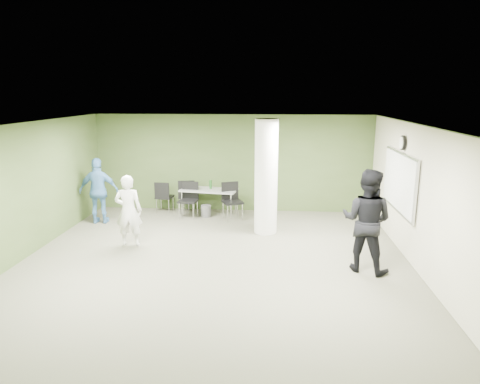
# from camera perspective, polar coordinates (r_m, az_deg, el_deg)

# --- Properties ---
(floor) EXTENTS (8.00, 8.00, 0.00)m
(floor) POSITION_cam_1_polar(r_m,az_deg,el_deg) (8.96, -3.36, -9.22)
(floor) COLOR #4F4D3E
(floor) RESTS_ON ground
(ceiling) EXTENTS (8.00, 8.00, 0.00)m
(ceiling) POSITION_cam_1_polar(r_m,az_deg,el_deg) (8.31, -3.62, 8.95)
(ceiling) COLOR white
(ceiling) RESTS_ON wall_back
(wall_back) EXTENTS (8.00, 2.80, 0.02)m
(wall_back) POSITION_cam_1_polar(r_m,az_deg,el_deg) (12.42, -0.96, 3.85)
(wall_back) COLOR #3E5327
(wall_back) RESTS_ON floor
(wall_left) EXTENTS (0.02, 8.00, 2.80)m
(wall_left) POSITION_cam_1_polar(r_m,az_deg,el_deg) (9.90, -27.09, -0.00)
(wall_left) COLOR #3E5327
(wall_left) RESTS_ON floor
(wall_right_cream) EXTENTS (0.02, 8.00, 2.80)m
(wall_right_cream) POSITION_cam_1_polar(r_m,az_deg,el_deg) (8.91, 22.92, -0.92)
(wall_right_cream) COLOR beige
(wall_right_cream) RESTS_ON floor
(column) EXTENTS (0.56, 0.56, 2.80)m
(column) POSITION_cam_1_polar(r_m,az_deg,el_deg) (10.40, 3.50, 2.01)
(column) COLOR silver
(column) RESTS_ON floor
(whiteboard) EXTENTS (0.05, 2.30, 1.30)m
(whiteboard) POSITION_cam_1_polar(r_m,az_deg,el_deg) (9.98, 20.44, 1.31)
(whiteboard) COLOR silver
(whiteboard) RESTS_ON wall_right_cream
(wall_clock) EXTENTS (0.06, 0.32, 0.32)m
(wall_clock) POSITION_cam_1_polar(r_m,az_deg,el_deg) (9.86, 20.84, 6.15)
(wall_clock) COLOR black
(wall_clock) RESTS_ON wall_right_cream
(folding_table) EXTENTS (1.66, 0.92, 1.00)m
(folding_table) POSITION_cam_1_polar(r_m,az_deg,el_deg) (12.05, -4.13, 0.14)
(folding_table) COLOR gray
(folding_table) RESTS_ON floor
(wastebasket) EXTENTS (0.28, 0.28, 0.33)m
(wastebasket) POSITION_cam_1_polar(r_m,az_deg,el_deg) (12.01, -4.57, -2.55)
(wastebasket) COLOR #4C4C4C
(wastebasket) RESTS_ON floor
(chair_back_left) EXTENTS (0.49, 0.49, 0.91)m
(chair_back_left) POSITION_cam_1_polar(r_m,az_deg,el_deg) (12.51, -10.16, -0.35)
(chair_back_left) COLOR black
(chair_back_left) RESTS_ON floor
(chair_back_right) EXTENTS (0.57, 0.57, 0.98)m
(chair_back_right) POSITION_cam_1_polar(r_m,az_deg,el_deg) (12.35, -7.14, -0.22)
(chair_back_right) COLOR black
(chair_back_right) RESTS_ON floor
(chair_table_left) EXTENTS (0.54, 0.54, 0.98)m
(chair_table_left) POSITION_cam_1_polar(r_m,az_deg,el_deg) (11.97, -6.80, -0.63)
(chair_table_left) COLOR black
(chair_table_left) RESTS_ON floor
(chair_table_right) EXTENTS (0.66, 0.66, 1.01)m
(chair_table_right) POSITION_cam_1_polar(r_m,az_deg,el_deg) (11.70, -1.14, -0.76)
(chair_table_right) COLOR black
(chair_table_right) RESTS_ON floor
(woman_white) EXTENTS (0.64, 0.46, 1.63)m
(woman_white) POSITION_cam_1_polar(r_m,az_deg,el_deg) (9.90, -14.64, -2.45)
(woman_white) COLOR white
(woman_white) RESTS_ON floor
(man_black) EXTENTS (1.22, 1.13, 2.01)m
(man_black) POSITION_cam_1_polar(r_m,az_deg,el_deg) (8.56, 16.52, -3.69)
(man_black) COLOR black
(man_black) RESTS_ON floor
(man_blue) EXTENTS (1.06, 0.52, 1.75)m
(man_blue) POSITION_cam_1_polar(r_m,az_deg,el_deg) (11.85, -18.29, 0.14)
(man_blue) COLOR teal
(man_blue) RESTS_ON floor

